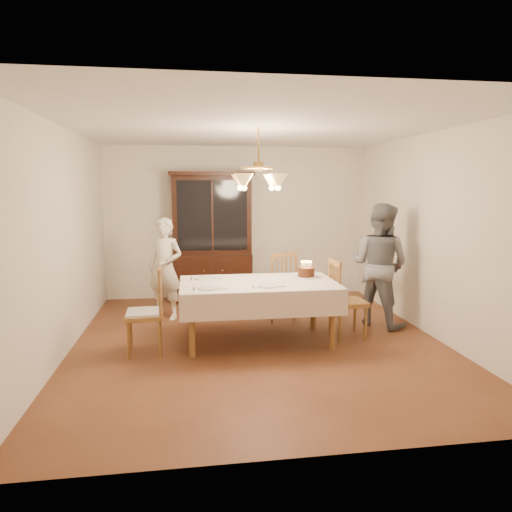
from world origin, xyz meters
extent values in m
plane|color=#5A2D19|center=(0.00, 0.00, 0.00)|extent=(5.00, 5.00, 0.00)
plane|color=white|center=(0.00, 0.00, 2.60)|extent=(5.00, 5.00, 0.00)
plane|color=silver|center=(0.00, 2.50, 1.30)|extent=(4.50, 0.00, 4.50)
plane|color=silver|center=(0.00, -2.50, 1.30)|extent=(4.50, 0.00, 4.50)
plane|color=silver|center=(-2.25, 0.00, 1.30)|extent=(0.00, 5.00, 5.00)
plane|color=silver|center=(2.25, 0.00, 1.30)|extent=(0.00, 5.00, 5.00)
cube|color=brown|center=(0.00, 0.00, 0.73)|extent=(1.80, 1.00, 0.04)
cube|color=#EEE9CE|center=(0.00, 0.00, 0.75)|extent=(1.90, 1.10, 0.01)
cylinder|color=brown|center=(-0.82, -0.42, 0.35)|extent=(0.07, 0.07, 0.71)
cylinder|color=brown|center=(0.82, -0.42, 0.35)|extent=(0.07, 0.07, 0.71)
cylinder|color=brown|center=(-0.82, 0.42, 0.35)|extent=(0.07, 0.07, 0.71)
cylinder|color=brown|center=(0.82, 0.42, 0.35)|extent=(0.07, 0.07, 0.71)
cube|color=black|center=(-0.45, 2.23, 0.40)|extent=(1.30, 0.50, 0.80)
cube|color=black|center=(-0.45, 2.28, 1.45)|extent=(1.30, 0.40, 1.30)
cube|color=black|center=(-0.45, 2.08, 1.45)|extent=(1.14, 0.01, 1.14)
cube|color=black|center=(-0.45, 2.23, 2.13)|extent=(1.38, 0.54, 0.06)
cube|color=brown|center=(0.43, 0.96, 0.45)|extent=(0.54, 0.53, 0.05)
cube|color=brown|center=(0.48, 0.78, 0.97)|extent=(0.39, 0.15, 0.06)
cylinder|color=brown|center=(0.55, 1.18, 0.21)|extent=(0.04, 0.04, 0.43)
cylinder|color=brown|center=(0.21, 1.07, 0.21)|extent=(0.04, 0.04, 0.43)
cylinder|color=brown|center=(0.65, 0.85, 0.21)|extent=(0.04, 0.04, 0.43)
cylinder|color=brown|center=(0.31, 0.75, 0.21)|extent=(0.04, 0.04, 0.43)
cube|color=brown|center=(-1.36, -0.20, 0.45)|extent=(0.44, 0.46, 0.05)
cube|color=brown|center=(-1.17, -0.19, 0.97)|extent=(0.06, 0.40, 0.06)
cylinder|color=brown|center=(-1.54, -0.02, 0.21)|extent=(0.04, 0.04, 0.43)
cylinder|color=brown|center=(-1.52, -0.38, 0.21)|extent=(0.04, 0.04, 0.43)
cylinder|color=brown|center=(-1.20, -0.01, 0.21)|extent=(0.04, 0.04, 0.43)
cylinder|color=brown|center=(-1.18, -0.37, 0.21)|extent=(0.04, 0.04, 0.43)
cube|color=beige|center=(-1.36, -0.20, 0.48)|extent=(0.40, 0.42, 0.03)
cube|color=brown|center=(1.17, 0.03, 0.45)|extent=(0.43, 0.45, 0.05)
cube|color=brown|center=(0.98, 0.03, 0.97)|extent=(0.04, 0.40, 0.06)
cylinder|color=brown|center=(1.34, -0.14, 0.21)|extent=(0.04, 0.04, 0.43)
cylinder|color=brown|center=(1.33, 0.22, 0.21)|extent=(0.04, 0.04, 0.43)
cylinder|color=brown|center=(1.00, -0.15, 0.21)|extent=(0.04, 0.04, 0.43)
cylinder|color=brown|center=(0.99, 0.21, 0.21)|extent=(0.04, 0.04, 0.43)
imported|color=white|center=(-1.18, 1.22, 0.74)|extent=(0.64, 0.56, 1.48)
imported|color=slate|center=(1.76, 0.47, 0.85)|extent=(1.02, 1.04, 1.69)
cylinder|color=white|center=(0.65, 0.20, 0.77)|extent=(0.30, 0.30, 0.01)
cylinder|color=#34160B|center=(0.65, 0.20, 0.83)|extent=(0.21, 0.21, 0.12)
cylinder|color=#598CD8|center=(0.72, 0.20, 0.92)|extent=(0.01, 0.01, 0.07)
sphere|color=#FFB23F|center=(0.72, 0.20, 0.96)|extent=(0.01, 0.01, 0.01)
cylinder|color=pink|center=(0.71, 0.22, 0.92)|extent=(0.01, 0.01, 0.07)
sphere|color=#FFB23F|center=(0.71, 0.22, 0.96)|extent=(0.01, 0.01, 0.01)
cylinder|color=#EACC66|center=(0.70, 0.24, 0.92)|extent=(0.01, 0.01, 0.07)
sphere|color=#FFB23F|center=(0.70, 0.24, 0.96)|extent=(0.01, 0.01, 0.01)
cylinder|color=#598CD8|center=(0.68, 0.25, 0.92)|extent=(0.01, 0.01, 0.07)
sphere|color=#FFB23F|center=(0.68, 0.25, 0.96)|extent=(0.01, 0.01, 0.01)
cylinder|color=pink|center=(0.66, 0.26, 0.92)|extent=(0.01, 0.01, 0.07)
sphere|color=#FFB23F|center=(0.66, 0.26, 0.96)|extent=(0.01, 0.01, 0.01)
cylinder|color=#EACC66|center=(0.64, 0.26, 0.92)|extent=(0.01, 0.01, 0.07)
sphere|color=#FFB23F|center=(0.64, 0.26, 0.96)|extent=(0.01, 0.01, 0.01)
cylinder|color=#598CD8|center=(0.61, 0.25, 0.92)|extent=(0.01, 0.01, 0.07)
sphere|color=#FFB23F|center=(0.61, 0.25, 0.96)|extent=(0.01, 0.01, 0.01)
cylinder|color=pink|center=(0.60, 0.23, 0.92)|extent=(0.01, 0.01, 0.07)
sphere|color=#FFB23F|center=(0.60, 0.23, 0.96)|extent=(0.01, 0.01, 0.01)
cylinder|color=#EACC66|center=(0.59, 0.21, 0.92)|extent=(0.01, 0.01, 0.07)
sphere|color=#FFB23F|center=(0.59, 0.21, 0.96)|extent=(0.01, 0.01, 0.01)
cylinder|color=#598CD8|center=(0.59, 0.18, 0.92)|extent=(0.01, 0.01, 0.07)
sphere|color=#FFB23F|center=(0.59, 0.18, 0.96)|extent=(0.01, 0.01, 0.01)
cylinder|color=pink|center=(0.60, 0.16, 0.92)|extent=(0.01, 0.01, 0.07)
sphere|color=#FFB23F|center=(0.60, 0.16, 0.96)|extent=(0.01, 0.01, 0.01)
cylinder|color=#EACC66|center=(0.61, 0.14, 0.92)|extent=(0.01, 0.01, 0.07)
sphere|color=#FFB23F|center=(0.61, 0.14, 0.96)|extent=(0.01, 0.01, 0.01)
cylinder|color=#598CD8|center=(0.64, 0.13, 0.92)|extent=(0.01, 0.01, 0.07)
sphere|color=#FFB23F|center=(0.64, 0.13, 0.96)|extent=(0.01, 0.01, 0.01)
cylinder|color=pink|center=(0.66, 0.13, 0.92)|extent=(0.01, 0.01, 0.07)
sphere|color=#FFB23F|center=(0.66, 0.13, 0.96)|extent=(0.01, 0.01, 0.01)
cylinder|color=#EACC66|center=(0.68, 0.14, 0.92)|extent=(0.01, 0.01, 0.07)
sphere|color=#FFB23F|center=(0.68, 0.14, 0.96)|extent=(0.01, 0.01, 0.01)
cylinder|color=#598CD8|center=(0.70, 0.15, 0.92)|extent=(0.01, 0.01, 0.07)
sphere|color=#FFB23F|center=(0.70, 0.15, 0.96)|extent=(0.01, 0.01, 0.01)
cylinder|color=pink|center=(0.71, 0.17, 0.92)|extent=(0.01, 0.01, 0.07)
sphere|color=#FFB23F|center=(0.71, 0.17, 0.96)|extent=(0.01, 0.01, 0.01)
cylinder|color=white|center=(-0.62, -0.30, 0.77)|extent=(0.24, 0.24, 0.02)
cube|color=silver|center=(-0.79, -0.30, 0.76)|extent=(0.01, 0.16, 0.01)
cube|color=beige|center=(-0.46, -0.30, 0.76)|extent=(0.10, 0.10, 0.01)
cylinder|color=white|center=(0.06, -0.28, 0.77)|extent=(0.24, 0.24, 0.02)
cube|color=silver|center=(-0.10, -0.28, 0.76)|extent=(0.01, 0.16, 0.01)
cube|color=beige|center=(0.23, -0.28, 0.76)|extent=(0.10, 0.10, 0.01)
cylinder|color=white|center=(-0.64, 0.29, 0.77)|extent=(0.26, 0.26, 0.02)
cube|color=silver|center=(-0.81, 0.29, 0.76)|extent=(0.01, 0.16, 0.01)
cube|color=beige|center=(-0.46, 0.29, 0.76)|extent=(0.10, 0.10, 0.01)
cylinder|color=#BF8C3F|center=(0.00, 0.00, 2.40)|extent=(0.02, 0.02, 0.40)
cylinder|color=#BF8C3F|center=(0.00, 0.00, 2.15)|extent=(0.12, 0.12, 0.10)
cone|color=#D8994C|center=(0.20, 0.20, 1.97)|extent=(0.22, 0.22, 0.18)
sphere|color=#FFD899|center=(0.20, 0.20, 1.90)|extent=(0.07, 0.07, 0.07)
cone|color=#D8994C|center=(-0.20, 0.20, 1.97)|extent=(0.22, 0.22, 0.18)
sphere|color=#FFD899|center=(-0.20, 0.20, 1.90)|extent=(0.07, 0.07, 0.07)
cone|color=#D8994C|center=(-0.20, -0.20, 1.97)|extent=(0.22, 0.22, 0.18)
sphere|color=#FFD899|center=(-0.20, -0.20, 1.90)|extent=(0.07, 0.07, 0.07)
cone|color=#D8994C|center=(0.20, -0.20, 1.97)|extent=(0.22, 0.22, 0.18)
sphere|color=#FFD899|center=(0.20, -0.20, 1.90)|extent=(0.07, 0.07, 0.07)
camera|label=1|loc=(-0.82, -5.41, 1.90)|focal=32.00mm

